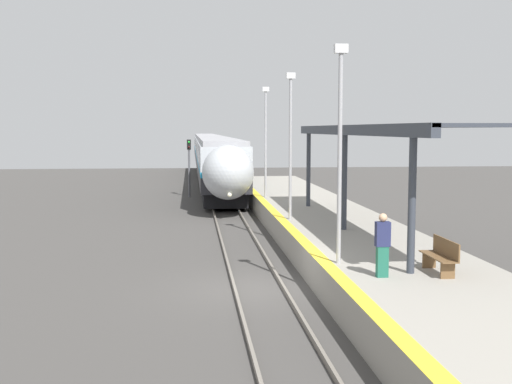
% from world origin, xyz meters
% --- Properties ---
extents(ground_plane, '(120.00, 120.00, 0.00)m').
position_xyz_m(ground_plane, '(0.00, 0.00, 0.00)').
color(ground_plane, '#423F3D').
extents(rail_left, '(0.08, 90.00, 0.15)m').
position_xyz_m(rail_left, '(-0.72, 0.00, 0.07)').
color(rail_left, slate).
rests_on(rail_left, ground_plane).
extents(rail_right, '(0.08, 90.00, 0.15)m').
position_xyz_m(rail_right, '(0.72, 0.00, 0.07)').
color(rail_right, slate).
rests_on(rail_right, ground_plane).
extents(train, '(2.91, 65.89, 4.05)m').
position_xyz_m(train, '(0.00, 46.86, 2.32)').
color(train, black).
rests_on(train, ground_plane).
extents(platform_right, '(4.73, 64.00, 1.01)m').
position_xyz_m(platform_right, '(3.92, 0.00, 0.50)').
color(platform_right, gray).
rests_on(platform_right, ground_plane).
extents(platform_bench, '(0.44, 1.67, 0.89)m').
position_xyz_m(platform_bench, '(4.46, -2.72, 1.48)').
color(platform_bench, brown).
rests_on(platform_bench, platform_right).
extents(person_waiting, '(0.36, 0.22, 1.61)m').
position_xyz_m(person_waiting, '(2.81, -2.99, 1.84)').
color(person_waiting, '#1E604C').
rests_on(person_waiting, platform_right).
extents(railway_signal, '(0.28, 0.28, 4.00)m').
position_xyz_m(railway_signal, '(-2.09, 26.34, 2.47)').
color(railway_signal, '#59595E').
rests_on(railway_signal, ground_plane).
extents(lamppost_near, '(0.36, 0.20, 5.98)m').
position_xyz_m(lamppost_near, '(2.10, -1.24, 4.39)').
color(lamppost_near, '#9E9EA3').
rests_on(lamppost_near, platform_right).
extents(lamppost_mid, '(0.36, 0.20, 5.98)m').
position_xyz_m(lamppost_mid, '(2.10, 7.53, 4.39)').
color(lamppost_mid, '#9E9EA3').
rests_on(lamppost_mid, platform_right).
extents(lamppost_far, '(0.36, 0.20, 5.98)m').
position_xyz_m(lamppost_far, '(2.10, 16.31, 4.39)').
color(lamppost_far, '#9E9EA3').
rests_on(lamppost_far, platform_right).
extents(station_canopy, '(2.02, 17.56, 3.85)m').
position_xyz_m(station_canopy, '(4.25, 4.65, 4.61)').
color(station_canopy, '#333842').
rests_on(station_canopy, platform_right).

